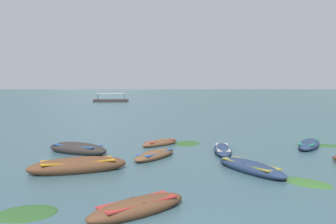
% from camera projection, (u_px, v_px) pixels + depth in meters
% --- Properties ---
extents(ground_plane, '(6000.00, 6000.00, 0.00)m').
position_uv_depth(ground_plane, '(158.00, 89.00, 1503.86)').
color(ground_plane, '#385660').
extents(mountain_2, '(860.33, 860.33, 321.35)m').
position_uv_depth(mountain_2, '(104.00, 57.00, 1816.89)').
color(mountain_2, slate).
rests_on(mountain_2, ground).
extents(mountain_3, '(962.49, 962.49, 336.69)m').
position_uv_depth(mountain_3, '(214.00, 56.00, 1851.35)').
color(mountain_3, '#56665B').
rests_on(mountain_3, ground).
extents(mountain_4, '(1632.13, 1632.13, 565.26)m').
position_uv_depth(mountain_4, '(305.00, 31.00, 1765.74)').
color(mountain_4, '#4C5B56').
rests_on(mountain_4, ground).
extents(rowboat_0, '(4.57, 2.77, 0.82)m').
position_uv_depth(rowboat_0, '(78.00, 166.00, 15.87)').
color(rowboat_0, brown).
rests_on(rowboat_0, ground).
extents(rowboat_2, '(1.47, 4.07, 0.50)m').
position_uv_depth(rowboat_2, '(223.00, 150.00, 20.61)').
color(rowboat_2, navy).
rests_on(rowboat_2, ground).
extents(rowboat_3, '(4.15, 3.11, 0.77)m').
position_uv_depth(rowboat_3, '(78.00, 149.00, 20.41)').
color(rowboat_3, '#2D2826').
rests_on(rowboat_3, ground).
extents(rowboat_4, '(3.10, 4.17, 0.59)m').
position_uv_depth(rowboat_4, '(309.00, 144.00, 22.37)').
color(rowboat_4, navy).
rests_on(rowboat_4, ground).
extents(rowboat_5, '(2.87, 4.37, 0.59)m').
position_uv_depth(rowboat_5, '(250.00, 167.00, 15.90)').
color(rowboat_5, navy).
rests_on(rowboat_5, ground).
extents(rowboat_6, '(3.27, 2.90, 0.59)m').
position_uv_depth(rowboat_6, '(138.00, 207.00, 10.57)').
color(rowboat_6, brown).
rests_on(rowboat_6, ground).
extents(rowboat_9, '(2.75, 2.74, 0.48)m').
position_uv_depth(rowboat_9, '(160.00, 143.00, 23.13)').
color(rowboat_9, brown).
rests_on(rowboat_9, ground).
extents(rowboat_10, '(2.74, 3.57, 0.51)m').
position_uv_depth(rowboat_10, '(155.00, 155.00, 18.99)').
color(rowboat_10, brown).
rests_on(rowboat_10, ground).
extents(ferry_0, '(9.40, 3.79, 2.54)m').
position_uv_depth(ferry_0, '(111.00, 100.00, 94.46)').
color(ferry_0, '#2D2826').
rests_on(ferry_0, ground).
extents(weed_patch_0, '(3.37, 2.09, 0.14)m').
position_uv_depth(weed_patch_0, '(322.00, 146.00, 23.03)').
color(weed_patch_0, '#2D5628').
rests_on(weed_patch_0, ground).
extents(weed_patch_1, '(2.25, 2.42, 0.14)m').
position_uv_depth(weed_patch_1, '(306.00, 183.00, 14.00)').
color(weed_patch_1, '#38662D').
rests_on(weed_patch_1, ground).
extents(weed_patch_2, '(2.17, 2.03, 0.14)m').
position_uv_depth(weed_patch_2, '(27.00, 214.00, 10.57)').
color(weed_patch_2, '#2D5628').
rests_on(weed_patch_2, ground).
extents(weed_patch_3, '(1.96, 2.81, 0.14)m').
position_uv_depth(weed_patch_3, '(187.00, 144.00, 23.92)').
color(weed_patch_3, '#2D5628').
rests_on(weed_patch_3, ground).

